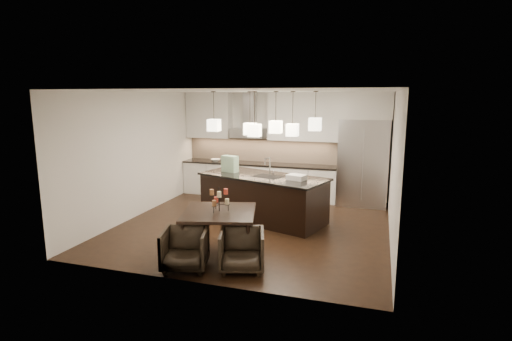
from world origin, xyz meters
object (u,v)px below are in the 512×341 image
(refrigerator, at_px, (363,163))
(island_body, at_px, (263,199))
(armchair_right, at_px, (242,250))
(dining_table, at_px, (220,231))
(armchair_left, at_px, (185,249))

(refrigerator, distance_m, island_body, 2.85)
(refrigerator, relative_size, armchair_right, 3.04)
(island_body, bearing_deg, refrigerator, 61.41)
(island_body, relative_size, dining_table, 2.21)
(island_body, distance_m, armchair_left, 2.86)
(refrigerator, distance_m, armchair_right, 4.84)
(refrigerator, bearing_deg, armchair_left, -117.65)
(island_body, relative_size, armchair_right, 3.82)
(island_body, distance_m, dining_table, 2.00)
(armchair_right, bearing_deg, armchair_left, 178.00)
(island_body, xyz_separation_m, dining_table, (-0.21, -1.99, -0.11))
(armchair_left, bearing_deg, island_body, 64.32)
(armchair_right, bearing_deg, island_body, 82.11)
(dining_table, bearing_deg, armchair_right, -58.67)
(refrigerator, bearing_deg, island_body, -136.57)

